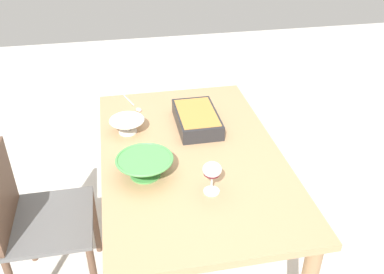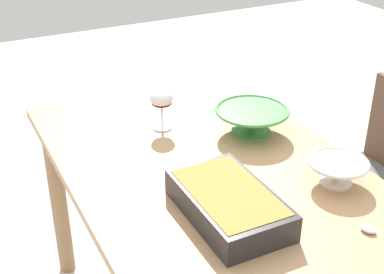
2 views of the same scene
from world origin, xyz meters
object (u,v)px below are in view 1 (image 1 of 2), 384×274
object	(u,v)px
dining_table	(191,171)
mixing_bowl	(127,125)
casserole_dish	(197,118)
serving_spoon	(135,106)
wine_glass	(212,171)
chair	(34,220)
small_bowl	(145,166)

from	to	relation	value
dining_table	mixing_bowl	world-z (taller)	mixing_bowl
casserole_dish	serving_spoon	xyz separation A→B (m)	(0.27, 0.31, -0.04)
mixing_bowl	serving_spoon	xyz separation A→B (m)	(0.27, -0.06, -0.04)
wine_glass	serving_spoon	world-z (taller)	wine_glass
chair	casserole_dish	size ratio (longest dim) A/B	2.34
mixing_bowl	casserole_dish	bearing A→B (deg)	-90.22
serving_spoon	dining_table	bearing A→B (deg)	-156.07
wine_glass	mixing_bowl	bearing A→B (deg)	29.65
dining_table	casserole_dish	distance (m)	0.30
chair	casserole_dish	distance (m)	0.96
small_bowl	serving_spoon	bearing A→B (deg)	-0.50
dining_table	chair	size ratio (longest dim) A/B	1.64
wine_glass	serving_spoon	xyz separation A→B (m)	(0.83, 0.26, -0.10)
serving_spoon	mixing_bowl	bearing A→B (deg)	167.35
dining_table	serving_spoon	distance (m)	0.58
dining_table	chair	world-z (taller)	chair
chair	wine_glass	size ratio (longest dim) A/B	5.68
mixing_bowl	small_bowl	distance (m)	0.39
mixing_bowl	serving_spoon	world-z (taller)	mixing_bowl
chair	small_bowl	xyz separation A→B (m)	(-0.12, -0.55, 0.34)
wine_glass	serving_spoon	size ratio (longest dim) A/B	0.65
mixing_bowl	serving_spoon	size ratio (longest dim) A/B	0.80
chair	serving_spoon	size ratio (longest dim) A/B	3.71
mixing_bowl	chair	bearing A→B (deg)	118.10
wine_glass	serving_spoon	distance (m)	0.87
wine_glass	small_bowl	distance (m)	0.32
dining_table	serving_spoon	xyz separation A→B (m)	(0.52, 0.23, 0.12)
dining_table	wine_glass	bearing A→B (deg)	-174.59
wine_glass	mixing_bowl	xyz separation A→B (m)	(0.56, 0.32, -0.06)
mixing_bowl	dining_table	bearing A→B (deg)	-130.81
chair	casserole_dish	world-z (taller)	casserole_dish
chair	small_bowl	size ratio (longest dim) A/B	3.30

